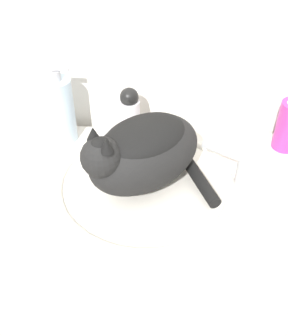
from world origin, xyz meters
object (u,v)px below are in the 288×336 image
object	(u,v)px
lotion_bottle_white	(130,116)
cat	(142,151)
soap_pump_bottle	(61,110)
faucet	(242,160)

from	to	relation	value
lotion_bottle_white	cat	bearing A→B (deg)	-77.32
soap_pump_bottle	lotion_bottle_white	size ratio (longest dim) A/B	1.34
cat	faucet	size ratio (longest dim) A/B	2.28
cat	faucet	world-z (taller)	cat
cat	lotion_bottle_white	bearing A→B (deg)	-117.88
cat	faucet	bearing A→B (deg)	153.98
cat	soap_pump_bottle	bearing A→B (deg)	-82.93
faucet	lotion_bottle_white	world-z (taller)	lotion_bottle_white
faucet	soap_pump_bottle	world-z (taller)	soap_pump_bottle
faucet	lotion_bottle_white	distance (m)	0.31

